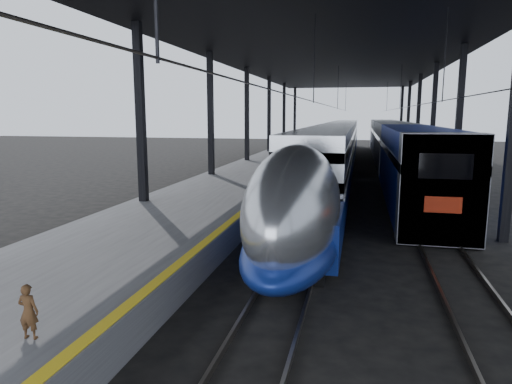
% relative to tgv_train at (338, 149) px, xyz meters
% --- Properties ---
extents(ground, '(160.00, 160.00, 0.00)m').
position_rel_tgv_train_xyz_m(ground, '(-2.00, -27.27, -1.96)').
color(ground, black).
rests_on(ground, ground).
extents(platform, '(6.00, 80.00, 1.00)m').
position_rel_tgv_train_xyz_m(platform, '(-5.50, -7.27, -1.46)').
color(platform, '#4C4C4F').
rests_on(platform, ground).
extents(yellow_strip, '(0.30, 80.00, 0.01)m').
position_rel_tgv_train_xyz_m(yellow_strip, '(-2.70, -7.27, -0.96)').
color(yellow_strip, yellow).
rests_on(yellow_strip, platform).
extents(rails, '(6.52, 80.00, 0.16)m').
position_rel_tgv_train_xyz_m(rails, '(2.50, -7.27, -1.88)').
color(rails, slate).
rests_on(rails, ground).
extents(canopy, '(18.00, 75.00, 9.47)m').
position_rel_tgv_train_xyz_m(canopy, '(-0.10, -7.27, 7.15)').
color(canopy, black).
rests_on(canopy, ground).
extents(tgv_train, '(2.93, 65.20, 4.19)m').
position_rel_tgv_train_xyz_m(tgv_train, '(0.00, 0.00, 0.00)').
color(tgv_train, '#B9BCC0').
rests_on(tgv_train, ground).
extents(second_train, '(3.12, 56.05, 4.30)m').
position_rel_tgv_train_xyz_m(second_train, '(5.00, 3.37, 0.22)').
color(second_train, navy).
rests_on(second_train, ground).
extents(child, '(0.39, 0.27, 1.02)m').
position_rel_tgv_train_xyz_m(child, '(-3.71, -34.95, -0.45)').
color(child, '#462C17').
rests_on(child, platform).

